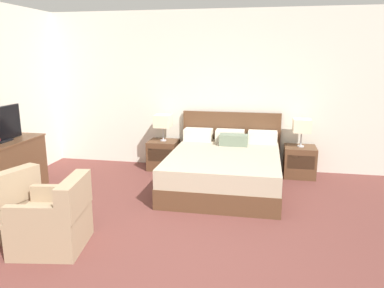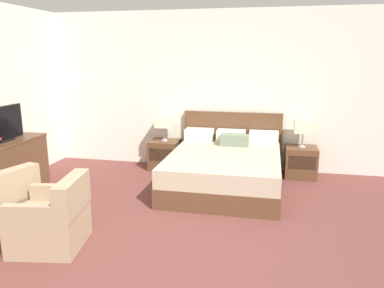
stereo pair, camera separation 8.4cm
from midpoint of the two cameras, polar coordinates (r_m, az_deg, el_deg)
ground_plane at (r=3.96m, az=-3.84°, el=-16.63°), size 9.66×9.66×0.00m
wall_back at (r=6.65m, az=3.19°, el=8.07°), size 7.25×0.06×2.75m
bed at (r=5.78m, az=4.60°, el=-3.63°), size 1.71×2.10×1.02m
nightstand_left at (r=6.71m, az=-4.72°, el=-1.63°), size 0.51×0.47×0.51m
nightstand_right at (r=6.49m, az=15.71°, el=-2.59°), size 0.51×0.47×0.51m
table_lamp_left at (r=6.58m, az=-4.82°, el=3.47°), size 0.28×0.28×0.46m
table_lamp_right at (r=6.36m, az=16.04°, el=2.67°), size 0.28×0.28×0.46m
dresser at (r=6.06m, az=-26.41°, el=-3.08°), size 0.55×1.10×0.80m
tv at (r=5.86m, az=-27.53°, el=2.57°), size 0.18×0.83×0.49m
armchair_by_window at (r=4.85m, az=-27.65°, el=-8.69°), size 0.85×0.84×0.76m
armchair_companion at (r=4.25m, az=-20.75°, el=-11.03°), size 0.79×0.78×0.76m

